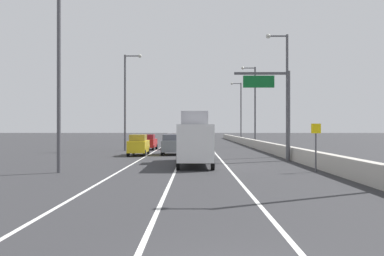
# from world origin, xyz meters

# --- Properties ---
(ground_plane) EXTENTS (320.00, 320.00, 0.00)m
(ground_plane) POSITION_xyz_m (0.00, 64.00, 0.00)
(ground_plane) COLOR #2D2D30
(lane_stripe_left) EXTENTS (0.16, 130.00, 0.00)m
(lane_stripe_left) POSITION_xyz_m (-5.50, 55.00, 0.00)
(lane_stripe_left) COLOR silver
(lane_stripe_left) RESTS_ON ground_plane
(lane_stripe_center) EXTENTS (0.16, 130.00, 0.00)m
(lane_stripe_center) POSITION_xyz_m (-2.00, 55.00, 0.00)
(lane_stripe_center) COLOR silver
(lane_stripe_center) RESTS_ON ground_plane
(lane_stripe_right) EXTENTS (0.16, 130.00, 0.00)m
(lane_stripe_right) POSITION_xyz_m (1.50, 55.00, 0.00)
(lane_stripe_right) COLOR silver
(lane_stripe_right) RESTS_ON ground_plane
(jersey_barrier_right) EXTENTS (0.60, 120.00, 1.10)m
(jersey_barrier_right) POSITION_xyz_m (7.64, 40.00, 0.55)
(jersey_barrier_right) COLOR #B2ADA3
(jersey_barrier_right) RESTS_ON ground_plane
(overhead_sign_gantry) EXTENTS (4.68, 0.36, 7.50)m
(overhead_sign_gantry) POSITION_xyz_m (6.30, 25.54, 4.73)
(overhead_sign_gantry) COLOR #47474C
(overhead_sign_gantry) RESTS_ON ground_plane
(speed_advisory_sign) EXTENTS (0.60, 0.11, 3.00)m
(speed_advisory_sign) POSITION_xyz_m (6.74, 17.39, 1.76)
(speed_advisory_sign) COLOR #4C4C51
(speed_advisory_sign) RESTS_ON ground_plane
(lamp_post_right_second) EXTENTS (2.14, 0.44, 11.71)m
(lamp_post_right_second) POSITION_xyz_m (7.82, 29.99, 6.63)
(lamp_post_right_second) COLOR #4C4C51
(lamp_post_right_second) RESTS_ON ground_plane
(lamp_post_right_third) EXTENTS (2.14, 0.44, 11.71)m
(lamp_post_right_third) POSITION_xyz_m (7.83, 49.09, 6.63)
(lamp_post_right_third) COLOR #4C4C51
(lamp_post_right_third) RESTS_ON ground_plane
(lamp_post_right_fourth) EXTENTS (2.14, 0.44, 11.71)m
(lamp_post_right_fourth) POSITION_xyz_m (8.12, 68.19, 6.63)
(lamp_post_right_fourth) COLOR #4C4C51
(lamp_post_right_fourth) RESTS_ON ground_plane
(lamp_post_left_near) EXTENTS (2.14, 0.44, 11.71)m
(lamp_post_left_near) POSITION_xyz_m (-8.83, 16.89, 6.63)
(lamp_post_left_near) COLOR #4C4C51
(lamp_post_left_near) RESTS_ON ground_plane
(lamp_post_left_mid) EXTENTS (2.14, 0.44, 11.71)m
(lamp_post_left_mid) POSITION_xyz_m (-8.98, 39.81, 6.63)
(lamp_post_left_mid) COLOR #4C4C51
(lamp_post_left_mid) RESTS_ON ground_plane
(car_silver_0) EXTENTS (1.90, 4.47, 1.94)m
(car_silver_0) POSITION_xyz_m (-3.56, 93.18, 0.97)
(car_silver_0) COLOR #B7B7BC
(car_silver_0) RESTS_ON ground_plane
(car_yellow_1) EXTENTS (1.83, 4.26, 2.09)m
(car_yellow_1) POSITION_xyz_m (-6.37, 31.74, 1.04)
(car_yellow_1) COLOR gold
(car_yellow_1) RESTS_ON ground_plane
(car_red_2) EXTENTS (2.02, 4.16, 1.95)m
(car_red_2) POSITION_xyz_m (-6.66, 41.81, 0.97)
(car_red_2) COLOR red
(car_red_2) RESTS_ON ground_plane
(car_white_3) EXTENTS (2.10, 4.47, 2.09)m
(car_white_3) POSITION_xyz_m (-3.44, 44.31, 1.04)
(car_white_3) COLOR white
(car_white_3) RESTS_ON ground_plane
(car_blue_4) EXTENTS (1.96, 4.32, 2.01)m
(car_blue_4) POSITION_xyz_m (-3.23, 78.16, 1.00)
(car_blue_4) COLOR #1E389E
(car_blue_4) RESTS_ON ground_plane
(car_gray_5) EXTENTS (1.89, 4.12, 2.08)m
(car_gray_5) POSITION_xyz_m (-3.25, 32.86, 1.03)
(car_gray_5) COLOR slate
(car_gray_5) RESTS_ON ground_plane
(box_truck) EXTENTS (2.54, 9.16, 4.06)m
(box_truck) POSITION_xyz_m (-0.77, 22.40, 1.85)
(box_truck) COLOR silver
(box_truck) RESTS_ON ground_plane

